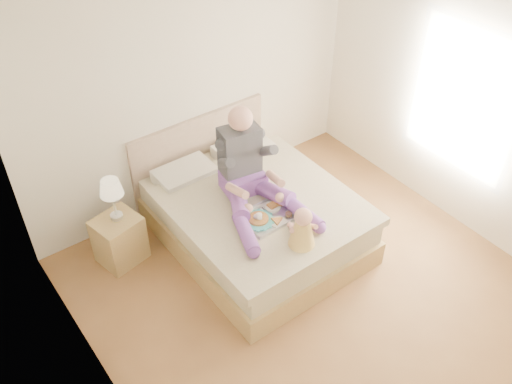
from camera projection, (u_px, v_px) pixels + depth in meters
room at (337, 171)px, 4.60m from camera, size 4.02×4.22×2.71m
bed at (251, 214)px, 5.99m from camera, size 1.70×2.18×1.00m
nightstand at (119, 240)px, 5.77m from camera, size 0.50×0.46×0.53m
lamp at (111, 190)px, 5.40m from camera, size 0.23×0.23×0.47m
adult at (249, 174)px, 5.57m from camera, size 0.82×1.23×0.98m
tray at (267, 215)px, 5.49m from camera, size 0.52×0.41×0.14m
baby at (302, 230)px, 5.13m from camera, size 0.31×0.37×0.41m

